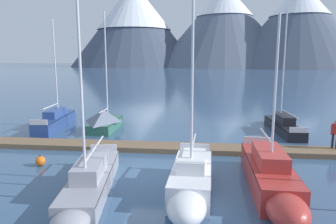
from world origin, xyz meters
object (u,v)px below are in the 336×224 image
mooring_buoy_channel_marker (40,161)px  sailboat_end_of_dock (282,124)px  sailboat_mid_dock_starboard (90,182)px  sailboat_outer_slip (271,176)px  sailboat_second_berth (58,119)px  sailboat_far_berth (191,181)px  sailboat_mid_dock_port (106,119)px  person_on_dock (336,132)px

mooring_buoy_channel_marker → sailboat_end_of_dock: bearing=35.7°
sailboat_mid_dock_starboard → sailboat_outer_slip: sailboat_mid_dock_starboard is taller
sailboat_second_berth → sailboat_far_berth: sailboat_second_berth is taller
sailboat_second_berth → sailboat_mid_dock_starboard: (7.74, -11.81, -0.06)m
sailboat_mid_dock_starboard → mooring_buoy_channel_marker: bearing=143.8°
sailboat_second_berth → sailboat_end_of_dock: bearing=3.5°
mooring_buoy_channel_marker → sailboat_second_berth: bearing=113.2°
sailboat_mid_dock_port → person_on_dock: 15.97m
sailboat_outer_slip → person_on_dock: 7.61m
sailboat_far_berth → sailboat_end_of_dock: sailboat_end_of_dock is taller
sailboat_mid_dock_starboard → mooring_buoy_channel_marker: size_ratio=13.96×
sailboat_mid_dock_starboard → mooring_buoy_channel_marker: sailboat_mid_dock_starboard is taller
sailboat_mid_dock_port → sailboat_outer_slip: size_ratio=1.22×
sailboat_far_berth → sailboat_outer_slip: sailboat_far_berth is taller
sailboat_second_berth → sailboat_far_berth: bearing=-43.8°
sailboat_mid_dock_port → sailboat_far_berth: 13.39m
sailboat_second_berth → person_on_dock: size_ratio=5.04×
sailboat_mid_dock_port → sailboat_mid_dock_starboard: (3.54, -11.51, -0.21)m
sailboat_far_berth → sailboat_end_of_dock: size_ratio=0.87×
sailboat_mid_dock_port → mooring_buoy_channel_marker: size_ratio=15.35×
sailboat_mid_dock_starboard → sailboat_far_berth: 4.10m
sailboat_outer_slip → person_on_dock: (4.59, 6.05, 0.59)m
person_on_dock → sailboat_far_berth: bearing=-138.4°
sailboat_second_berth → mooring_buoy_channel_marker: sailboat_second_berth is taller
sailboat_second_berth → person_on_dock: bearing=-12.5°
sailboat_mid_dock_port → sailboat_outer_slip: (10.86, -10.09, -0.09)m
sailboat_mid_dock_port → sailboat_end_of_dock: 13.68m
sailboat_mid_dock_starboard → sailboat_outer_slip: 7.46m
person_on_dock → mooring_buoy_channel_marker: size_ratio=2.87×
sailboat_mid_dock_port → sailboat_mid_dock_starboard: 12.04m
sailboat_second_berth → sailboat_mid_dock_starboard: size_ratio=1.04×
sailboat_mid_dock_starboard → sailboat_far_berth: sailboat_mid_dock_starboard is taller
sailboat_second_berth → sailboat_mid_dock_port: 4.22m
sailboat_second_berth → sailboat_mid_dock_starboard: bearing=-56.8°
sailboat_mid_dock_port → sailboat_outer_slip: sailboat_mid_dock_port is taller
sailboat_second_berth → person_on_dock: sailboat_second_berth is taller
person_on_dock → sailboat_second_berth: bearing=167.5°
sailboat_end_of_dock → sailboat_mid_dock_starboard: bearing=-128.0°
sailboat_far_berth → sailboat_mid_dock_starboard: bearing=-173.1°
sailboat_mid_dock_starboard → mooring_buoy_channel_marker: 4.86m
sailboat_outer_slip → person_on_dock: bearing=52.8°
sailboat_outer_slip → mooring_buoy_channel_marker: (-11.23, 1.45, -0.42)m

